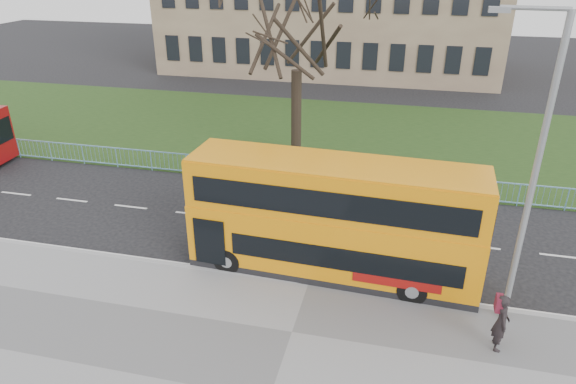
# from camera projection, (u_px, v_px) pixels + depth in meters

# --- Properties ---
(ground) EXTENTS (120.00, 120.00, 0.00)m
(ground) POSITION_uv_depth(u_px,v_px,m) (317.00, 262.00, 19.10)
(ground) COLOR black
(ground) RESTS_ON ground
(kerb) EXTENTS (80.00, 0.20, 0.14)m
(kerb) POSITION_uv_depth(u_px,v_px,m) (309.00, 284.00, 17.71)
(kerb) COLOR gray
(kerb) RESTS_ON ground
(grass_verge) EXTENTS (80.00, 15.40, 0.08)m
(grass_verge) POSITION_uv_depth(u_px,v_px,m) (358.00, 137.00, 31.66)
(grass_verge) COLOR #1E3A15
(grass_verge) RESTS_ON ground
(guard_railing) EXTENTS (40.00, 0.12, 1.10)m
(guard_railing) POSITION_uv_depth(u_px,v_px,m) (342.00, 178.00, 24.67)
(guard_railing) COLOR #7DBADE
(guard_railing) RESTS_ON ground
(bare_tree) EXTENTS (8.03, 8.03, 11.46)m
(bare_tree) POSITION_uv_depth(u_px,v_px,m) (297.00, 52.00, 26.02)
(bare_tree) COLOR black
(bare_tree) RESTS_ON grass_verge
(yellow_bus) EXTENTS (10.07, 2.83, 4.18)m
(yellow_bus) POSITION_uv_depth(u_px,v_px,m) (333.00, 217.00, 17.56)
(yellow_bus) COLOR orange
(yellow_bus) RESTS_ON ground
(pedestrian) EXTENTS (0.44, 0.66, 1.79)m
(pedestrian) POSITION_uv_depth(u_px,v_px,m) (501.00, 322.00, 14.46)
(pedestrian) COLOR black
(pedestrian) RESTS_ON pavement
(street_lamp) EXTENTS (1.95, 0.28, 9.20)m
(street_lamp) POSITION_uv_depth(u_px,v_px,m) (531.00, 169.00, 13.86)
(street_lamp) COLOR gray
(street_lamp) RESTS_ON pavement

